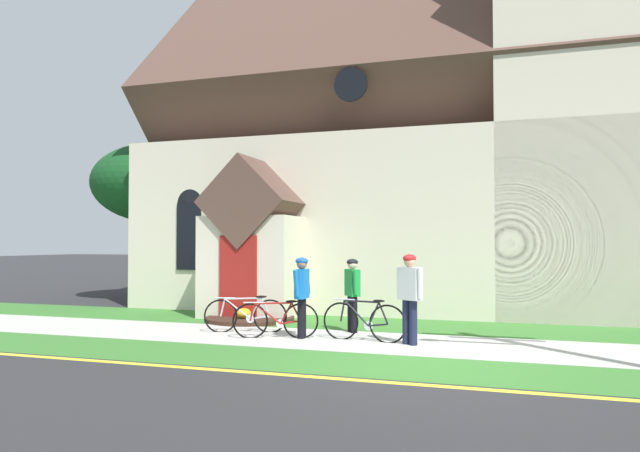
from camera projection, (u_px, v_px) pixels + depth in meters
ground at (448, 329)px, 13.01m from camera, size 140.00×140.00×0.00m
sidewalk_slab at (305, 338)px, 11.78m from camera, size 32.00×2.42×0.01m
grass_verge at (263, 358)px, 9.78m from camera, size 32.00×1.81×0.01m
church_lawn at (338, 323)px, 14.09m from camera, size 24.00×2.44×0.01m
curb_paint_stripe at (234, 371)px, 8.77m from camera, size 28.00×0.16×0.01m
church_building at (400, 156)px, 19.44m from camera, size 14.15×11.37×13.64m
church_sign at (255, 272)px, 14.76m from camera, size 1.78×0.24×1.85m
flower_bed at (251, 317)px, 14.48m from camera, size 2.19×2.19×0.34m
bicycle_green at (364, 321)px, 11.46m from camera, size 1.72×0.27×0.84m
bicycle_silver at (276, 320)px, 11.84m from camera, size 1.65×0.59×0.78m
bicycle_black at (246, 315)px, 12.59m from camera, size 1.72×0.55×0.81m
cyclist_in_yellow_jersey at (410, 292)px, 11.04m from camera, size 0.53×0.52×1.70m
cyclist_in_blue_jersey at (352, 290)px, 12.57m from camera, size 0.42×0.67×1.58m
cyclist_in_white_jersey at (302, 291)px, 11.80m from camera, size 0.28×0.77×1.62m
yard_deciduous_tree at (156, 184)px, 20.19m from camera, size 4.30×4.30×5.31m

